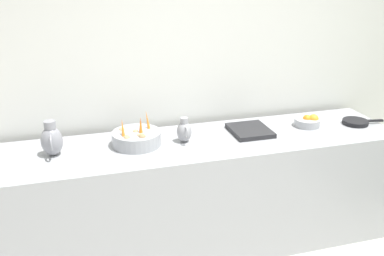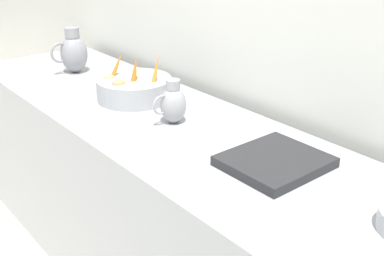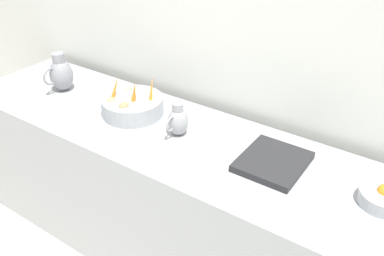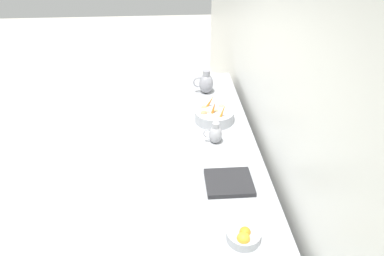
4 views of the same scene
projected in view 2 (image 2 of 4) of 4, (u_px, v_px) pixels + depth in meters
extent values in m
cube|color=#9EA0A5|center=(188.00, 226.00, 2.18)|extent=(0.74, 3.14, 0.93)
cylinder|color=#9EA0A5|center=(134.00, 89.00, 2.34)|extent=(0.36, 0.36, 0.10)
torus|color=#9EA0A5|center=(135.00, 97.00, 2.36)|extent=(0.21, 0.21, 0.01)
cone|color=orange|center=(135.00, 72.00, 2.27)|extent=(0.06, 0.04, 0.14)
cone|color=orange|center=(156.00, 71.00, 2.27)|extent=(0.08, 0.05, 0.16)
cone|color=orange|center=(117.00, 66.00, 2.35)|extent=(0.09, 0.03, 0.14)
ellipsoid|color=#9E7F56|center=(119.00, 84.00, 2.24)|extent=(0.06, 0.05, 0.05)
ellipsoid|color=tan|center=(136.00, 79.00, 2.33)|extent=(0.05, 0.04, 0.04)
ellipsoid|color=tan|center=(136.00, 72.00, 2.43)|extent=(0.05, 0.05, 0.04)
ellipsoid|color=tan|center=(109.00, 79.00, 2.33)|extent=(0.06, 0.05, 0.04)
ellipsoid|color=tan|center=(123.00, 83.00, 2.27)|extent=(0.05, 0.04, 0.04)
ellipsoid|color=gray|center=(74.00, 54.00, 2.73)|extent=(0.15, 0.15, 0.21)
cylinder|color=gray|center=(72.00, 33.00, 2.68)|extent=(0.08, 0.08, 0.06)
torus|color=gray|center=(60.00, 53.00, 2.68)|extent=(0.11, 0.01, 0.11)
ellipsoid|color=#939399|center=(173.00, 105.00, 2.06)|extent=(0.11, 0.11, 0.16)
cylinder|color=#939399|center=(173.00, 84.00, 2.02)|extent=(0.06, 0.06, 0.04)
torus|color=#939399|center=(161.00, 105.00, 2.01)|extent=(0.09, 0.01, 0.09)
cube|color=#232326|center=(275.00, 162.00, 1.71)|extent=(0.34, 0.30, 0.04)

